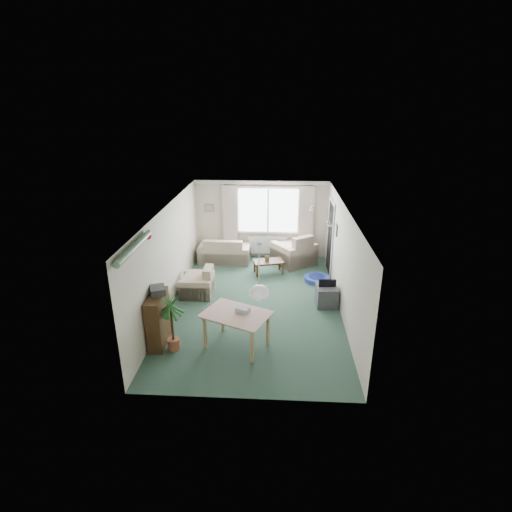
# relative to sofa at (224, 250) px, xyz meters

# --- Properties ---
(ground) EXTENTS (6.50, 6.50, 0.00)m
(ground) POSITION_rel_sofa_xyz_m (1.10, -2.75, -0.38)
(ground) COLOR #2A4638
(window) EXTENTS (1.80, 0.03, 1.30)m
(window) POSITION_rel_sofa_xyz_m (1.30, 0.48, 1.12)
(window) COLOR white
(curtain_rod) EXTENTS (2.60, 0.03, 0.03)m
(curtain_rod) POSITION_rel_sofa_xyz_m (1.30, 0.40, 1.89)
(curtain_rod) COLOR black
(curtain_left) EXTENTS (0.45, 0.08, 2.00)m
(curtain_left) POSITION_rel_sofa_xyz_m (0.15, 0.38, 0.89)
(curtain_left) COLOR beige
(curtain_right) EXTENTS (0.45, 0.08, 2.00)m
(curtain_right) POSITION_rel_sofa_xyz_m (2.45, 0.38, 0.89)
(curtain_right) COLOR beige
(radiator) EXTENTS (1.20, 0.10, 0.55)m
(radiator) POSITION_rel_sofa_xyz_m (1.30, 0.44, 0.02)
(radiator) COLOR white
(doorway) EXTENTS (0.03, 0.95, 2.00)m
(doorway) POSITION_rel_sofa_xyz_m (3.08, -0.55, 0.62)
(doorway) COLOR black
(pendant_lamp) EXTENTS (0.36, 0.36, 0.36)m
(pendant_lamp) POSITION_rel_sofa_xyz_m (1.30, -5.05, 1.10)
(pendant_lamp) COLOR white
(tinsel_garland) EXTENTS (1.60, 1.60, 0.12)m
(tinsel_garland) POSITION_rel_sofa_xyz_m (-0.82, -5.05, 1.90)
(tinsel_garland) COLOR #196626
(bauble_cluster_a) EXTENTS (0.20, 0.20, 0.20)m
(bauble_cluster_a) POSITION_rel_sofa_xyz_m (2.40, -1.85, 1.84)
(bauble_cluster_a) COLOR silver
(bauble_cluster_b) EXTENTS (0.20, 0.20, 0.20)m
(bauble_cluster_b) POSITION_rel_sofa_xyz_m (2.70, -3.05, 1.84)
(bauble_cluster_b) COLOR silver
(wall_picture_back) EXTENTS (0.28, 0.03, 0.22)m
(wall_picture_back) POSITION_rel_sofa_xyz_m (-0.50, 0.48, 1.17)
(wall_picture_back) COLOR brown
(wall_picture_right) EXTENTS (0.03, 0.24, 0.30)m
(wall_picture_right) POSITION_rel_sofa_xyz_m (3.08, -1.55, 1.17)
(wall_picture_right) COLOR brown
(sofa) EXTENTS (1.54, 0.83, 0.76)m
(sofa) POSITION_rel_sofa_xyz_m (0.00, 0.00, 0.00)
(sofa) COLOR beige
(sofa) RESTS_ON ground
(armchair_corner) EXTENTS (1.45, 1.44, 0.95)m
(armchair_corner) POSITION_rel_sofa_xyz_m (2.10, -0.02, 0.09)
(armchair_corner) COLOR #B9AE8B
(armchair_corner) RESTS_ON ground
(armchair_left) EXTENTS (0.79, 0.83, 0.74)m
(armchair_left) POSITION_rel_sofa_xyz_m (-0.40, -2.25, -0.01)
(armchair_left) COLOR tan
(armchair_left) RESTS_ON ground
(coffee_table) EXTENTS (0.93, 0.66, 0.38)m
(coffee_table) POSITION_rel_sofa_xyz_m (1.36, -0.82, -0.19)
(coffee_table) COLOR black
(coffee_table) RESTS_ON ground
(photo_frame) EXTENTS (0.12, 0.05, 0.16)m
(photo_frame) POSITION_rel_sofa_xyz_m (1.32, -0.86, 0.08)
(photo_frame) COLOR brown
(photo_frame) RESTS_ON coffee_table
(bookshelf) EXTENTS (0.32, 0.88, 1.06)m
(bookshelf) POSITION_rel_sofa_xyz_m (-0.74, -4.45, 0.15)
(bookshelf) COLOR black
(bookshelf) RESTS_ON ground
(hifi_box) EXTENTS (0.39, 0.43, 0.14)m
(hifi_box) POSITION_rel_sofa_xyz_m (-0.72, -4.36, 0.75)
(hifi_box) COLOR #343338
(hifi_box) RESTS_ON bookshelf
(houseplant) EXTENTS (0.57, 0.57, 1.21)m
(houseplant) POSITION_rel_sofa_xyz_m (-0.40, -4.66, 0.22)
(houseplant) COLOR #205F2C
(houseplant) RESTS_ON ground
(dining_table) EXTENTS (1.37, 1.17, 0.72)m
(dining_table) POSITION_rel_sofa_xyz_m (0.83, -4.50, -0.02)
(dining_table) COLOR #A47459
(dining_table) RESTS_ON ground
(gift_box) EXTENTS (0.30, 0.26, 0.12)m
(gift_box) POSITION_rel_sofa_xyz_m (0.95, -4.44, 0.40)
(gift_box) COLOR #AFAEB9
(gift_box) RESTS_ON dining_table
(tv_cube) EXTENTS (0.52, 0.56, 0.49)m
(tv_cube) POSITION_rel_sofa_xyz_m (2.80, -2.65, -0.14)
(tv_cube) COLOR #2F3034
(tv_cube) RESTS_ON ground
(pet_bed) EXTENTS (0.80, 0.80, 0.14)m
(pet_bed) POSITION_rel_sofa_xyz_m (2.70, -1.30, -0.31)
(pet_bed) COLOR navy
(pet_bed) RESTS_ON ground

